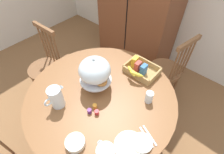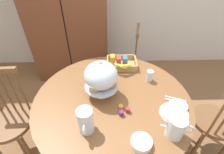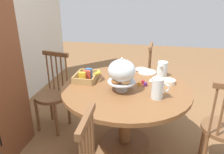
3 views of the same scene
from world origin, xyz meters
TOP-DOWN VIEW (x-y plane):
  - ground_plane at (0.00, 0.00)m, footprint 10.00×10.00m
  - dining_table at (0.07, 0.10)m, footprint 1.33×1.33m
  - windsor_chair_by_cabinet at (-0.10, -0.85)m, footprint 0.40×0.40m
  - windsor_chair_facing_door at (1.03, 0.03)m, footprint 0.40×0.40m
  - windsor_chair_far_side at (0.27, 1.05)m, footprint 0.41×0.41m
  - pastry_stand_with_dome at (-0.02, 0.14)m, footprint 0.28×0.28m
  - orange_juice_pitcher at (0.47, -0.26)m, footprint 0.20×0.12m
  - milk_pitcher at (-0.12, -0.21)m, footprint 0.11×0.19m
  - cereal_basket at (0.17, 0.55)m, footprint 0.32×0.30m
  - china_plate_large at (0.53, -0.09)m, footprint 0.22×0.22m
  - china_plate_small at (0.59, -0.02)m, footprint 0.15×0.15m
  - cereal_bowl at (0.24, -0.33)m, footprint 0.14×0.14m
  - drinking_glass at (0.42, 0.32)m, footprint 0.06×0.06m
  - jam_jar_strawberry at (0.18, -0.06)m, footprint 0.04×0.04m
  - jam_jar_apricot at (0.13, -0.03)m, footprint 0.04×0.04m
  - jam_jar_grape at (0.13, -0.09)m, footprint 0.04×0.04m
  - table_knife at (0.59, 0.04)m, footprint 0.16×0.08m
  - dinner_fork at (0.60, 0.07)m, footprint 0.16×0.08m
  - soup_spoon at (0.48, -0.22)m, footprint 0.16×0.08m

SIDE VIEW (x-z plane):
  - ground_plane at x=0.00m, z-range 0.00..0.00m
  - windsor_chair_by_cabinet at x=-0.10m, z-range -0.03..0.94m
  - windsor_chair_facing_door at x=1.03m, z-range -0.03..0.94m
  - windsor_chair_far_side at x=0.27m, z-range -0.03..0.94m
  - dining_table at x=0.07m, z-range 0.18..0.92m
  - table_knife at x=0.59m, z-range 0.74..0.75m
  - dinner_fork at x=0.60m, z-range 0.74..0.75m
  - soup_spoon at x=0.48m, z-range 0.74..0.75m
  - china_plate_large at x=0.53m, z-range 0.74..0.75m
  - china_plate_small at x=0.59m, z-range 0.75..0.76m
  - jam_jar_strawberry at x=0.18m, z-range 0.74..0.78m
  - jam_jar_apricot at x=0.13m, z-range 0.74..0.78m
  - jam_jar_grape at x=0.13m, z-range 0.74..0.78m
  - cereal_bowl at x=0.24m, z-range 0.74..0.78m
  - cereal_basket at x=0.17m, z-range 0.72..0.85m
  - drinking_glass at x=0.42m, z-range 0.74..0.85m
  - orange_juice_pitcher at x=0.47m, z-range 0.73..0.90m
  - milk_pitcher at x=-0.12m, z-range 0.73..0.93m
  - pastry_stand_with_dome at x=-0.02m, z-range 0.76..1.11m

